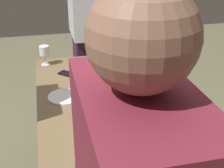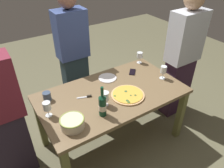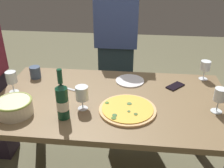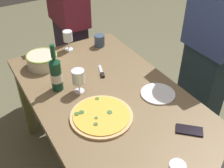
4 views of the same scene
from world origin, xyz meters
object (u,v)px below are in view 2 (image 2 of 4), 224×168
object	(u,v)px
serving_bowl	(72,122)
wine_glass_far_right	(140,56)
wine_glass_far_left	(163,70)
cup_amber	(47,96)
pizza_knife	(86,97)
wine_glass_near_pizza	(105,97)
side_plate	(107,78)
person_host	(182,58)
person_guest_left	(73,54)
pizza	(128,95)
wine_glass_by_bottle	(47,107)
cell_phone	(132,72)
person_guest_right	(0,115)
wine_bottle	(103,105)
dining_table	(112,99)

from	to	relation	value
serving_bowl	wine_glass_far_right	distance (m)	1.40
wine_glass_far_left	cup_amber	world-z (taller)	wine_glass_far_left
pizza_knife	wine_glass_far_left	bearing A→B (deg)	-9.88
wine_glass_near_pizza	wine_glass_far_left	bearing A→B (deg)	3.82
cup_amber	side_plate	bearing A→B (deg)	0.96
side_plate	person_host	bearing A→B (deg)	-15.95
cup_amber	person_host	distance (m)	1.74
person_guest_left	wine_glass_far_left	bearing A→B (deg)	33.29
wine_glass_far_left	side_plate	size ratio (longest dim) A/B	0.74
side_plate	person_guest_left	size ratio (longest dim) A/B	0.13
cup_amber	side_plate	xyz separation A→B (m)	(0.75, 0.01, -0.04)
pizza	wine_glass_by_bottle	bearing A→B (deg)	169.15
serving_bowl	wine_glass_by_bottle	distance (m)	0.30
wine_glass_far_right	cell_phone	xyz separation A→B (m)	(-0.23, -0.15, -0.10)
cup_amber	pizza_knife	xyz separation A→B (m)	(0.36, -0.18, -0.04)
cup_amber	wine_glass_by_bottle	bearing A→B (deg)	-106.41
pizza_knife	person_guest_right	distance (m)	0.83
pizza	person_guest_left	bearing A→B (deg)	99.05
wine_glass_far_right	person_host	xyz separation A→B (m)	(0.40, -0.38, 0.01)
side_plate	wine_glass_far_left	bearing A→B (deg)	-32.54
wine_glass_by_bottle	person_guest_right	distance (m)	0.43
side_plate	pizza_knife	bearing A→B (deg)	-153.46
wine_bottle	person_host	world-z (taller)	person_host
wine_glass_far_left	wine_bottle	bearing A→B (deg)	-169.99
pizza	wine_glass_far_right	world-z (taller)	wine_glass_far_right
dining_table	wine_glass_far_left	xyz separation A→B (m)	(0.67, -0.08, 0.21)
cup_amber	person_host	world-z (taller)	person_host
person_guest_left	wine_glass_near_pizza	bearing A→B (deg)	-10.04
side_plate	person_guest_right	bearing A→B (deg)	-176.39
wine_glass_by_bottle	person_host	bearing A→B (deg)	-0.78
serving_bowl	person_host	size ratio (longest dim) A/B	0.13
wine_glass_far_left	person_guest_left	bearing A→B (deg)	126.52
dining_table	side_plate	bearing A→B (deg)	67.93
dining_table	pizza_knife	size ratio (longest dim) A/B	10.22
serving_bowl	person_host	xyz separation A→B (m)	(1.66, 0.24, 0.07)
cup_amber	dining_table	bearing A→B (deg)	-22.20
wine_glass_near_pizza	pizza_knife	bearing A→B (deg)	114.80
pizza	side_plate	size ratio (longest dim) A/B	1.65
wine_glass_far_left	person_guest_right	world-z (taller)	person_guest_right
side_plate	person_host	world-z (taller)	person_host
wine_glass_far_left	person_guest_left	distance (m)	1.21
side_plate	pizza_knife	xyz separation A→B (m)	(-0.39, -0.19, 0.00)
wine_glass_far_left	serving_bowl	bearing A→B (deg)	-172.79
dining_table	serving_bowl	world-z (taller)	serving_bowl
wine_glass_by_bottle	wine_glass_far_left	bearing A→B (deg)	-4.33
wine_glass_near_pizza	pizza_knife	size ratio (longest dim) A/B	1.01
wine_glass_far_left	pizza_knife	distance (m)	0.97
wine_glass_near_pizza	serving_bowl	bearing A→B (deg)	-165.89
wine_glass_far_right	cell_phone	bearing A→B (deg)	-146.65
wine_glass_by_bottle	wine_glass_far_left	xyz separation A→B (m)	(1.38, -0.10, 0.00)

